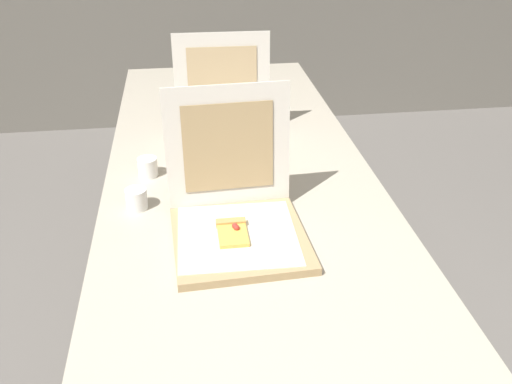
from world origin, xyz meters
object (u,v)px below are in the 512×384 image
Objects in this scene: cup_white_near_center at (136,199)px; cup_white_mid at (148,167)px; pizza_box_front at (237,217)px; pizza_box_middle at (226,132)px; table at (242,193)px.

cup_white_near_center is 1.00× the size of cup_white_mid.
pizza_box_front reaches higher than cup_white_mid.
pizza_box_middle is at bearing 35.24° from cup_white_mid.
cup_white_near_center is at bearing -158.68° from table.
pizza_box_front is 6.26× the size of cup_white_mid.
table is at bearing -82.51° from pizza_box_middle.
table is 0.31m from cup_white_mid.
table is 6.50× the size of pizza_box_middle.
cup_white_mid is (-0.26, -0.19, -0.02)m from pizza_box_middle.
cup_white_near_center is (-0.32, -0.12, 0.07)m from table.
cup_white_near_center is 0.20m from cup_white_mid.
cup_white_near_center reaches higher than table.
pizza_box_middle is 6.00× the size of cup_white_near_center.
cup_white_near_center is at bearing -125.55° from pizza_box_middle.
pizza_box_front reaches higher than table.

